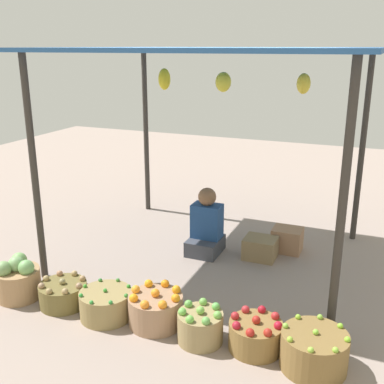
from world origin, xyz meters
name	(u,v)px	position (x,y,z in m)	size (l,w,h in m)	color
ground_plane	(212,255)	(0.00, 0.00, 0.00)	(14.00, 14.00, 0.00)	gray
market_stall_structure	(216,64)	(0.00, 0.01, 2.14)	(3.21, 2.62, 2.31)	#38332D
vendor_person	(206,228)	(-0.11, 0.07, 0.30)	(0.36, 0.44, 0.78)	#3D414B
basket_cabbages	(18,280)	(-1.40, -1.59, 0.19)	(0.42, 0.42, 0.42)	#A67E54
basket_potatoes	(63,294)	(-0.92, -1.54, 0.11)	(0.44, 0.44, 0.27)	brown
basket_green_chilies	(106,304)	(-0.44, -1.56, 0.12)	(0.47, 0.47, 0.28)	#957E4C
basket_oranges	(156,309)	(0.02, -1.49, 0.14)	(0.48, 0.48, 0.34)	#A17A5B
basket_green_apples	(200,326)	(0.47, -1.57, 0.14)	(0.38, 0.38, 0.32)	#998254
basket_red_apples	(256,335)	(0.92, -1.50, 0.12)	(0.43, 0.43, 0.29)	olive
basket_limes	(314,350)	(1.38, -1.55, 0.15)	(0.50, 0.50, 0.33)	olive
wooden_crate_near_vendor	(260,248)	(0.52, 0.15, 0.12)	(0.36, 0.31, 0.24)	olive
wooden_crate_stacked_rear	(287,240)	(0.76, 0.47, 0.14)	(0.34, 0.29, 0.28)	#A27656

